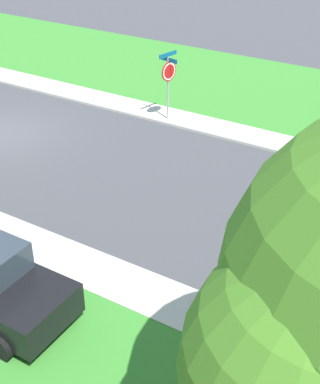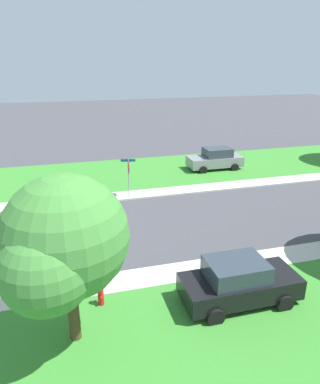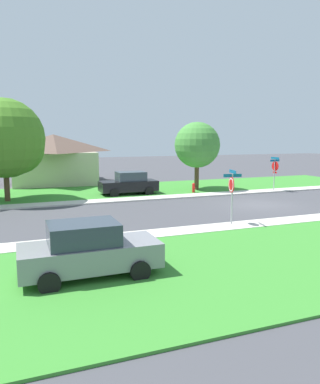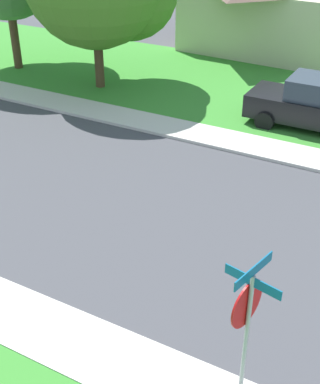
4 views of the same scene
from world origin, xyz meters
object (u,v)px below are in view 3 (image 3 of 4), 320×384
Objects in this scene: car_black_far_down_street at (129,183)px; house_right_setback at (54,158)px; tree_corner_large at (197,146)px; fire_hydrant at (194,188)px; tree_across_left at (8,141)px; stop_sign_near_corner at (275,168)px; stop_sign_far_corner at (232,188)px; car_grey_near_corner at (89,250)px.

house_right_setback reaches higher than car_black_far_down_street.
tree_corner_large is 6.70× the size of fire_hydrant.
tree_corner_large is at bearing -88.53° from tree_across_left.
stop_sign_near_corner is 1.00× the size of stop_sign_far_corner.
stop_sign_near_corner is 6.80m from fire_hydrant.
fire_hydrant is (-1.29, -13.24, -3.66)m from tree_across_left.
tree_corner_large is 14.38m from tree_across_left.
house_right_setback reaches higher than stop_sign_far_corner.
stop_sign_near_corner is at bearing -128.11° from house_right_setback.
stop_sign_far_corner is (-8.89, 9.52, 0.01)m from stop_sign_near_corner.
stop_sign_far_corner is at bearing -61.09° from car_grey_near_corner.
fire_hydrant is (-1.66, 1.12, -3.15)m from tree_corner_large.
car_black_far_down_street is at bearing -20.72° from car_grey_near_corner.
car_grey_near_corner is at bearing 118.91° from stop_sign_far_corner.
car_grey_near_corner is at bearing 143.46° from fire_hydrant.
stop_sign_far_corner is 0.64× the size of car_grey_near_corner.
stop_sign_far_corner is at bearing -138.61° from tree_across_left.
stop_sign_far_corner is 0.29× the size of house_right_setback.
stop_sign_near_corner is at bearing -97.80° from tree_across_left.
fire_hydrant is (-1.11, -4.88, -0.44)m from car_black_far_down_street.
car_black_far_down_street is at bearing 9.25° from stop_sign_far_corner.
car_grey_near_corner is 18.19m from fire_hydrant.
stop_sign_near_corner is 0.64× the size of car_grey_near_corner.
stop_sign_far_corner is 0.50× the size of tree_corner_large.
stop_sign_far_corner is 10.83m from fire_hydrant.
stop_sign_near_corner is 20.04m from tree_across_left.
car_black_far_down_street is 16.81m from car_grey_near_corner.
stop_sign_near_corner is at bearing -119.76° from tree_corner_large.
car_grey_near_corner is 0.62× the size of tree_across_left.
stop_sign_far_corner is at bearing 163.64° from fire_hydrant.
tree_across_left is (0.18, 8.36, 3.23)m from car_black_far_down_street.
stop_sign_near_corner is 0.50× the size of tree_corner_large.
tree_corner_large reaches higher than car_grey_near_corner.
stop_sign_far_corner is at bearing 133.03° from stop_sign_near_corner.
car_black_far_down_street is 0.77× the size of tree_corner_large.
fire_hydrant is at bearing -139.65° from house_right_setback.
tree_across_left reaches higher than stop_sign_near_corner.
stop_sign_near_corner reaches higher than car_grey_near_corner.
car_black_far_down_street is 6.61m from tree_corner_large.
car_black_far_down_street is at bearing -155.65° from house_right_setback.
house_right_setback is (12.45, 15.87, 0.50)m from stop_sign_near_corner.
fire_hydrant is at bearing -102.79° from car_black_far_down_street.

